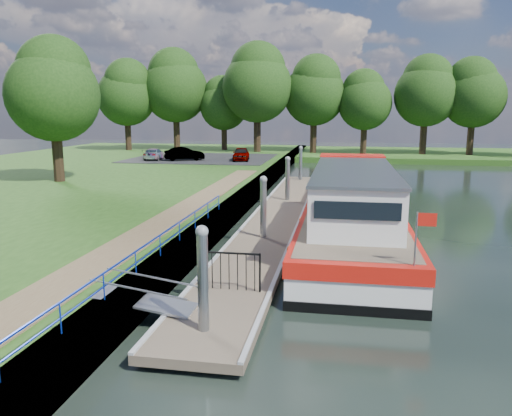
% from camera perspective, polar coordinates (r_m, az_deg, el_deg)
% --- Properties ---
extents(ground, '(160.00, 160.00, 0.00)m').
position_cam_1_polar(ground, '(12.84, -5.31, -14.39)').
color(ground, black).
rests_on(ground, ground).
extents(bank_edge, '(1.10, 90.00, 0.78)m').
position_cam_1_polar(bank_edge, '(27.27, -2.32, 0.18)').
color(bank_edge, '#473D2D').
rests_on(bank_edge, ground).
extents(far_bank, '(60.00, 18.00, 0.60)m').
position_cam_1_polar(far_bank, '(64.02, 17.88, 5.81)').
color(far_bank, '#214614').
rests_on(far_bank, ground).
extents(footpath, '(1.60, 40.00, 0.05)m').
position_cam_1_polar(footpath, '(21.13, -11.25, -2.07)').
color(footpath, brown).
rests_on(footpath, riverbank).
extents(carpark, '(14.00, 12.00, 0.06)m').
position_cam_1_polar(carpark, '(51.38, -6.18, 5.69)').
color(carpark, black).
rests_on(carpark, riverbank).
extents(blue_fence, '(0.04, 18.04, 0.72)m').
position_cam_1_polar(blue_fence, '(15.91, -12.19, -4.51)').
color(blue_fence, '#0C2DBF').
rests_on(blue_fence, riverbank).
extents(pontoon, '(2.50, 30.00, 0.56)m').
position_cam_1_polar(pontoon, '(24.96, 2.45, -1.31)').
color(pontoon, brown).
rests_on(pontoon, ground).
extents(mooring_piles, '(0.30, 27.30, 3.55)m').
position_cam_1_polar(mooring_piles, '(24.75, 2.47, 1.17)').
color(mooring_piles, gray).
rests_on(mooring_piles, ground).
extents(gangway, '(2.58, 1.00, 0.92)m').
position_cam_1_polar(gangway, '(13.60, -12.47, -10.27)').
color(gangway, '#A5A8AD').
rests_on(gangway, ground).
extents(gate_panel, '(1.85, 0.05, 1.15)m').
position_cam_1_polar(gate_panel, '(14.41, -3.11, -6.58)').
color(gate_panel, black).
rests_on(gate_panel, ground).
extents(barge, '(4.36, 21.15, 4.78)m').
position_cam_1_polar(barge, '(23.90, 10.83, 0.16)').
color(barge, black).
rests_on(barge, ground).
extents(horizon_trees, '(54.38, 10.03, 12.87)m').
position_cam_1_polar(horizon_trees, '(60.10, 5.47, 13.28)').
color(horizon_trees, '#332316').
rests_on(horizon_trees, ground).
extents(bank_tree_a, '(6.12, 6.12, 9.72)m').
position_cam_1_polar(bank_tree_a, '(36.67, -22.13, 12.59)').
color(bank_tree_a, '#332316').
rests_on(bank_tree_a, riverbank).
extents(car_a, '(2.00, 3.89, 1.27)m').
position_cam_1_polar(car_a, '(48.32, -1.71, 6.20)').
color(car_a, '#999999').
rests_on(car_a, carpark).
extents(car_b, '(4.08, 2.63, 1.27)m').
position_cam_1_polar(car_b, '(48.93, -8.19, 6.16)').
color(car_b, '#999999').
rests_on(car_b, carpark).
extents(car_c, '(1.81, 3.84, 1.08)m').
position_cam_1_polar(car_c, '(50.27, -11.55, 6.07)').
color(car_c, '#999999').
rests_on(car_c, carpark).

